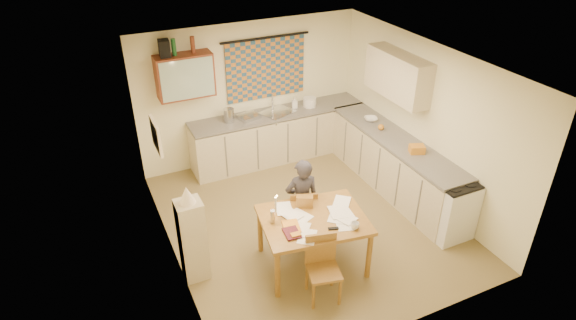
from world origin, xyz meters
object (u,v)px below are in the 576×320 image
counter_right (394,164)px  shelf_stand (193,240)px  dining_table (313,241)px  stove (450,208)px  counter_back (281,135)px  person (302,201)px  chair_far (302,222)px

counter_right → shelf_stand: 3.60m
dining_table → counter_right: bearing=36.2°
counter_right → shelf_stand: bearing=-169.8°
stove → counter_back: bearing=112.1°
stove → person: bearing=157.7°
counter_back → person: person is taller
chair_far → shelf_stand: (-1.60, -0.13, 0.32)m
dining_table → person: 0.61m
counter_right → dining_table: bearing=-152.4°
dining_table → chair_far: chair_far is taller
counter_back → stove: (1.25, -3.07, -0.01)m
counter_right → stove: counter_right is taller
counter_right → shelf_stand: shelf_stand is taller
counter_back → stove: counter_back is taller
counter_right → shelf_stand: size_ratio=2.55×
stove → dining_table: (-2.06, 0.27, -0.07)m
chair_far → dining_table: bearing=95.0°
counter_right → stove: 1.34m
counter_back → chair_far: bearing=-107.2°
dining_table → shelf_stand: (-1.48, 0.44, 0.20)m
stove → shelf_stand: shelf_stand is taller
counter_right → person: person is taller
chair_far → counter_right: bearing=-148.1°
stove → chair_far: size_ratio=1.07×
counter_back → stove: size_ratio=3.70×
counter_right → chair_far: 2.01m
stove → dining_table: 2.08m
chair_far → shelf_stand: size_ratio=0.72×
dining_table → shelf_stand: 1.55m
chair_far → person: bearing=75.1°
chair_far → person: person is taller
dining_table → person: bearing=87.7°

